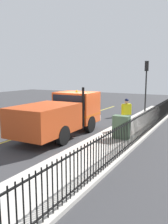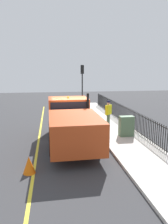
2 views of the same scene
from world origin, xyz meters
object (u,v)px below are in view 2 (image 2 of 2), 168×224
Objects in this scene: utility_cabinet at (126,126)px; traffic_cone at (29,165)px; worker_standing at (108,111)px; traffic_light_near at (82,78)px; work_truck at (71,120)px.

traffic_cone is (-5.26, -3.63, -0.38)m from utility_cabinet.
traffic_light_near reaches higher than worker_standing.
utility_cabinet is 6.40m from traffic_cone.
traffic_light_near is (2.10, 9.80, 1.89)m from work_truck.
traffic_cone is (-4.06, -13.03, -2.84)m from traffic_light_near.
work_truck reaches higher than traffic_cone.
traffic_light_near is 3.65× the size of utility_cabinet.
traffic_light_near is at bearing 77.50° from work_truck.
worker_standing is at bearing 50.68° from traffic_cone.
utility_cabinet is (1.20, -9.40, -2.46)m from traffic_light_near.
utility_cabinet is at bearing 6.58° from work_truck.
traffic_cone is at bearing -145.38° from utility_cabinet.
utility_cabinet reaches higher than traffic_cone.
traffic_cone is (-4.77, -5.83, -0.90)m from worker_standing.
utility_cabinet is (3.30, 0.41, -0.57)m from work_truck.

